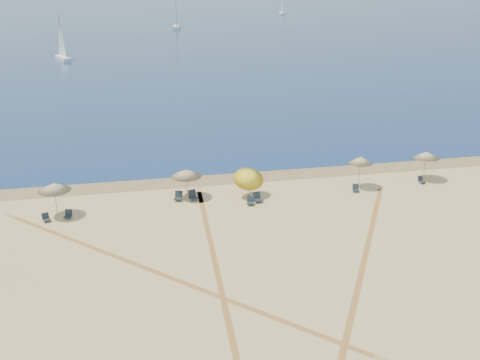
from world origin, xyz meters
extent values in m
plane|color=#0C2151|center=(0.00, 225.00, 0.01)|extent=(500.00, 500.00, 0.00)
plane|color=olive|center=(0.00, 24.00, 0.00)|extent=(500.00, 500.00, 0.00)
cylinder|color=gray|center=(-13.52, 18.92, 1.18)|extent=(0.05, 0.05, 2.36)
cone|color=beige|center=(-13.52, 18.92, 2.21)|extent=(2.27, 2.27, 0.55)
sphere|color=gray|center=(-13.52, 18.92, 2.51)|extent=(0.08, 0.08, 0.08)
cylinder|color=gray|center=(-4.07, 20.49, 1.07)|extent=(0.05, 0.05, 2.14)
cone|color=beige|center=(-4.07, 20.49, 1.99)|extent=(2.34, 2.34, 0.55)
sphere|color=gray|center=(-4.07, 20.49, 2.29)|extent=(0.08, 0.08, 0.08)
cylinder|color=gray|center=(0.61, 19.26, 0.89)|extent=(0.05, 0.99, 1.81)
cone|color=yellow|center=(0.61, 19.66, 1.66)|extent=(2.34, 2.32, 1.58)
sphere|color=gray|center=(0.61, 19.66, 1.96)|extent=(0.08, 0.08, 0.08)
cylinder|color=gray|center=(9.71, 19.91, 1.23)|extent=(0.05, 0.15, 2.46)
cone|color=beige|center=(9.71, 19.86, 2.31)|extent=(1.89, 1.91, 0.62)
sphere|color=gray|center=(9.71, 19.86, 2.61)|extent=(0.08, 0.08, 0.08)
cylinder|color=gray|center=(15.77, 20.61, 1.13)|extent=(0.05, 0.23, 2.27)
cone|color=beige|center=(15.77, 20.53, 2.11)|extent=(2.20, 2.24, 0.73)
sphere|color=gray|center=(15.77, 20.53, 2.41)|extent=(0.08, 0.08, 0.08)
cube|color=black|center=(-14.15, 17.99, 0.16)|extent=(0.64, 0.64, 0.04)
cube|color=black|center=(-14.25, 18.21, 0.37)|extent=(0.52, 0.36, 0.43)
cylinder|color=#A5A5AD|center=(-14.32, 17.74, 0.08)|extent=(0.02, 0.02, 0.16)
cylinder|color=#A5A5AD|center=(-13.97, 17.90, 0.08)|extent=(0.02, 0.02, 0.16)
cube|color=black|center=(-12.74, 18.27, 0.16)|extent=(0.58, 0.58, 0.04)
cube|color=black|center=(-12.70, 18.51, 0.38)|extent=(0.52, 0.28, 0.44)
cylinder|color=#A5A5AD|center=(-12.94, 18.13, 0.08)|extent=(0.02, 0.02, 0.16)
cylinder|color=#A5A5AD|center=(-12.55, 18.05, 0.08)|extent=(0.02, 0.02, 0.16)
cube|color=black|center=(-4.81, 19.92, 0.19)|extent=(0.73, 0.73, 0.05)
cube|color=black|center=(-4.72, 20.19, 0.44)|extent=(0.62, 0.38, 0.52)
cylinder|color=#A5A5AD|center=(-5.03, 19.78, 0.10)|extent=(0.03, 0.03, 0.19)
cylinder|color=#A5A5AD|center=(-4.58, 19.63, 0.10)|extent=(0.03, 0.03, 0.19)
cube|color=black|center=(-3.64, 19.81, 0.20)|extent=(0.75, 0.75, 0.06)
cube|color=black|center=(-3.72, 20.10, 0.47)|extent=(0.65, 0.38, 0.55)
cylinder|color=#A5A5AD|center=(-3.88, 19.52, 0.10)|extent=(0.03, 0.03, 0.20)
cylinder|color=#A5A5AD|center=(-3.41, 19.65, 0.10)|extent=(0.03, 0.03, 0.20)
cube|color=black|center=(0.40, 18.03, 0.18)|extent=(0.66, 0.66, 0.05)
cube|color=black|center=(0.47, 18.29, 0.42)|extent=(0.58, 0.32, 0.49)
cylinder|color=#A5A5AD|center=(0.19, 17.88, 0.09)|extent=(0.02, 0.02, 0.18)
cylinder|color=#A5A5AD|center=(0.62, 17.78, 0.09)|extent=(0.02, 0.02, 0.18)
cube|color=black|center=(1.10, 18.46, 0.19)|extent=(0.71, 0.71, 0.05)
cube|color=black|center=(1.04, 18.75, 0.45)|extent=(0.63, 0.34, 0.53)
cylinder|color=#A5A5AD|center=(0.87, 18.19, 0.10)|extent=(0.03, 0.03, 0.19)
cylinder|color=#A5A5AD|center=(1.33, 18.29, 0.10)|extent=(0.03, 0.03, 0.19)
cube|color=black|center=(9.09, 18.95, 0.16)|extent=(0.61, 0.61, 0.04)
cube|color=black|center=(9.16, 19.18, 0.37)|extent=(0.52, 0.31, 0.43)
cylinder|color=#A5A5AD|center=(8.91, 18.83, 0.08)|extent=(0.02, 0.02, 0.16)
cylinder|color=#A5A5AD|center=(9.28, 18.72, 0.08)|extent=(0.02, 0.02, 0.16)
cube|color=black|center=(15.13, 19.62, 0.16)|extent=(0.59, 0.59, 0.04)
cube|color=black|center=(15.07, 19.85, 0.37)|extent=(0.51, 0.30, 0.43)
cylinder|color=#A5A5AD|center=(14.95, 19.39, 0.08)|extent=(0.02, 0.02, 0.16)
cylinder|color=#A5A5AD|center=(15.32, 19.49, 0.08)|extent=(0.02, 0.02, 0.16)
cube|color=white|center=(47.88, 181.88, 0.32)|extent=(2.45, 5.82, 0.62)
cylinder|color=gray|center=(47.88, 181.88, 4.31)|extent=(0.12, 0.12, 8.21)
cube|color=white|center=(6.85, 142.46, 0.37)|extent=(2.69, 6.73, 0.71)
cylinder|color=gray|center=(6.85, 142.46, 5.00)|extent=(0.14, 0.14, 9.52)
cube|color=white|center=(-19.23, 91.61, 0.31)|extent=(3.42, 5.74, 0.61)
cylinder|color=gray|center=(-19.23, 91.61, 4.29)|extent=(0.12, 0.12, 8.16)
plane|color=tan|center=(-3.69, 7.43, 0.00)|extent=(29.34, 29.34, 0.00)
plane|color=tan|center=(-3.64, 8.52, 0.00)|extent=(29.34, 29.34, 0.00)
plane|color=tan|center=(4.44, 6.78, 0.00)|extent=(38.07, 38.07, 0.00)
plane|color=tan|center=(4.98, 7.74, 0.00)|extent=(38.07, 38.07, 0.00)
plane|color=tan|center=(-6.74, 9.11, 0.00)|extent=(39.59, 39.59, 0.00)
plane|color=tan|center=(-7.50, 9.90, 0.00)|extent=(39.59, 39.59, 0.00)
camera|label=1|loc=(-8.09, -19.99, 16.87)|focal=42.61mm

